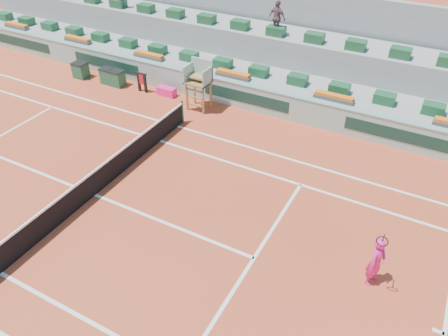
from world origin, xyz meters
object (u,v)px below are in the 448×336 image
(player_bag, at_px, (167,91))
(umpire_chair, at_px, (199,78))
(tennis_player, at_px, (376,261))
(drink_cooler_a, at_px, (117,78))

(player_bag, height_order, umpire_chair, umpire_chair)
(umpire_chair, relative_size, tennis_player, 1.05)
(player_bag, distance_m, tennis_player, 13.87)
(umpire_chair, xyz_separation_m, drink_cooler_a, (-5.08, 0.02, -1.12))
(player_bag, height_order, tennis_player, tennis_player)
(umpire_chair, bearing_deg, player_bag, 171.64)
(player_bag, bearing_deg, tennis_player, -30.32)
(tennis_player, bearing_deg, player_bag, 149.68)
(player_bag, distance_m, drink_cooler_a, 2.93)
(umpire_chair, height_order, drink_cooler_a, umpire_chair)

